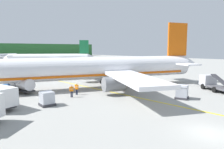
{
  "coord_description": "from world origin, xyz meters",
  "views": [
    {
      "loc": [
        -17.49,
        -6.3,
        7.02
      ],
      "look_at": [
        4.92,
        16.39,
        2.98
      ],
      "focal_mm": 34.01,
      "sensor_mm": 36.0,
      "label": 1
    }
  ],
  "objects_px": {
    "airliner_foreground": "(102,68)",
    "crew_loader_right": "(77,88)",
    "cargo_container_mid": "(47,99)",
    "cargo_container_far": "(182,92)",
    "service_truck_pushback": "(19,83)",
    "crew_loader_left": "(141,84)",
    "service_truck_fuel": "(212,83)",
    "airliner_mid_apron": "(51,58)",
    "crew_marshaller": "(72,90)"
  },
  "relations": [
    {
      "from": "airliner_foreground",
      "to": "crew_loader_right",
      "type": "relative_size",
      "value": 22.72
    },
    {
      "from": "cargo_container_mid",
      "to": "cargo_container_far",
      "type": "xyz_separation_m",
      "value": [
        14.9,
        -9.92,
        0.11
      ]
    },
    {
      "from": "service_truck_pushback",
      "to": "cargo_container_far",
      "type": "height_order",
      "value": "service_truck_pushback"
    },
    {
      "from": "cargo_container_far",
      "to": "crew_loader_left",
      "type": "bearing_deg",
      "value": 80.78
    },
    {
      "from": "service_truck_fuel",
      "to": "crew_loader_left",
      "type": "relative_size",
      "value": 3.97
    },
    {
      "from": "airliner_mid_apron",
      "to": "crew_marshaller",
      "type": "bearing_deg",
      "value": -115.83
    },
    {
      "from": "airliner_foreground",
      "to": "service_truck_pushback",
      "type": "distance_m",
      "value": 13.86
    },
    {
      "from": "airliner_foreground",
      "to": "service_truck_fuel",
      "type": "distance_m",
      "value": 18.75
    },
    {
      "from": "service_truck_fuel",
      "to": "cargo_container_far",
      "type": "bearing_deg",
      "value": 177.01
    },
    {
      "from": "airliner_foreground",
      "to": "cargo_container_mid",
      "type": "xyz_separation_m",
      "value": [
        -12.86,
        -4.18,
        -2.53
      ]
    },
    {
      "from": "airliner_mid_apron",
      "to": "cargo_container_mid",
      "type": "distance_m",
      "value": 62.5
    },
    {
      "from": "airliner_foreground",
      "to": "service_truck_fuel",
      "type": "relative_size",
      "value": 6.01
    },
    {
      "from": "cargo_container_far",
      "to": "airliner_mid_apron",
      "type": "bearing_deg",
      "value": 76.58
    },
    {
      "from": "service_truck_fuel",
      "to": "crew_loader_left",
      "type": "height_order",
      "value": "service_truck_fuel"
    },
    {
      "from": "cargo_container_far",
      "to": "crew_loader_left",
      "type": "height_order",
      "value": "cargo_container_far"
    },
    {
      "from": "service_truck_fuel",
      "to": "service_truck_pushback",
      "type": "distance_m",
      "value": 31.62
    },
    {
      "from": "crew_marshaller",
      "to": "cargo_container_mid",
      "type": "bearing_deg",
      "value": -161.2
    },
    {
      "from": "airliner_foreground",
      "to": "service_truck_pushback",
      "type": "xyz_separation_m",
      "value": [
        -12.2,
        6.28,
        -1.99
      ]
    },
    {
      "from": "crew_loader_right",
      "to": "cargo_container_mid",
      "type": "bearing_deg",
      "value": -158.62
    },
    {
      "from": "airliner_foreground",
      "to": "crew_marshaller",
      "type": "xyz_separation_m",
      "value": [
        -8.24,
        -2.6,
        -2.36
      ]
    },
    {
      "from": "crew_loader_left",
      "to": "crew_loader_right",
      "type": "height_order",
      "value": "crew_loader_right"
    },
    {
      "from": "cargo_container_far",
      "to": "crew_marshaller",
      "type": "relative_size",
      "value": 1.2
    },
    {
      "from": "crew_marshaller",
      "to": "crew_loader_right",
      "type": "distance_m",
      "value": 1.64
    },
    {
      "from": "cargo_container_far",
      "to": "crew_marshaller",
      "type": "xyz_separation_m",
      "value": [
        -10.28,
        11.49,
        0.06
      ]
    },
    {
      "from": "airliner_foreground",
      "to": "crew_loader_left",
      "type": "xyz_separation_m",
      "value": [
        3.36,
        -5.97,
        -2.41
      ]
    },
    {
      "from": "crew_loader_left",
      "to": "cargo_container_far",
      "type": "bearing_deg",
      "value": -99.22
    },
    {
      "from": "service_truck_fuel",
      "to": "cargo_container_mid",
      "type": "height_order",
      "value": "service_truck_fuel"
    },
    {
      "from": "airliner_foreground",
      "to": "service_truck_pushback",
      "type": "height_order",
      "value": "airliner_foreground"
    },
    {
      "from": "service_truck_fuel",
      "to": "crew_loader_left",
      "type": "distance_m",
      "value": 11.9
    },
    {
      "from": "cargo_container_mid",
      "to": "crew_loader_right",
      "type": "bearing_deg",
      "value": 21.38
    },
    {
      "from": "service_truck_pushback",
      "to": "crew_loader_left",
      "type": "height_order",
      "value": "service_truck_pushback"
    },
    {
      "from": "cargo_container_mid",
      "to": "crew_loader_left",
      "type": "height_order",
      "value": "cargo_container_mid"
    },
    {
      "from": "service_truck_fuel",
      "to": "cargo_container_mid",
      "type": "xyz_separation_m",
      "value": [
        -24.41,
        10.41,
        -0.31
      ]
    },
    {
      "from": "crew_marshaller",
      "to": "service_truck_fuel",
      "type": "bearing_deg",
      "value": -31.2
    },
    {
      "from": "crew_loader_left",
      "to": "airliner_mid_apron",
      "type": "bearing_deg",
      "value": 75.99
    },
    {
      "from": "airliner_foreground",
      "to": "crew_loader_left",
      "type": "distance_m",
      "value": 7.26
    },
    {
      "from": "service_truck_fuel",
      "to": "cargo_container_far",
      "type": "height_order",
      "value": "service_truck_fuel"
    },
    {
      "from": "airliner_foreground",
      "to": "cargo_container_mid",
      "type": "distance_m",
      "value": 13.75
    },
    {
      "from": "service_truck_fuel",
      "to": "cargo_container_far",
      "type": "relative_size",
      "value": 3.13
    },
    {
      "from": "airliner_mid_apron",
      "to": "cargo_container_mid",
      "type": "relative_size",
      "value": 16.81
    },
    {
      "from": "service_truck_pushback",
      "to": "crew_marshaller",
      "type": "distance_m",
      "value": 9.73
    },
    {
      "from": "airliner_mid_apron",
      "to": "crew_loader_left",
      "type": "bearing_deg",
      "value": -104.01
    },
    {
      "from": "cargo_container_mid",
      "to": "crew_loader_right",
      "type": "relative_size",
      "value": 1.05
    },
    {
      "from": "cargo_container_mid",
      "to": "crew_loader_right",
      "type": "distance_m",
      "value": 6.5
    },
    {
      "from": "crew_marshaller",
      "to": "airliner_foreground",
      "type": "bearing_deg",
      "value": 17.54
    },
    {
      "from": "airliner_mid_apron",
      "to": "service_truck_pushback",
      "type": "relative_size",
      "value": 4.56
    },
    {
      "from": "crew_marshaller",
      "to": "service_truck_pushback",
      "type": "bearing_deg",
      "value": 114.02
    },
    {
      "from": "airliner_mid_apron",
      "to": "cargo_container_far",
      "type": "distance_m",
      "value": 66.38
    },
    {
      "from": "service_truck_fuel",
      "to": "service_truck_pushback",
      "type": "relative_size",
      "value": 0.97
    },
    {
      "from": "cargo_container_mid",
      "to": "crew_marshaller",
      "type": "relative_size",
      "value": 1.05
    }
  ]
}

